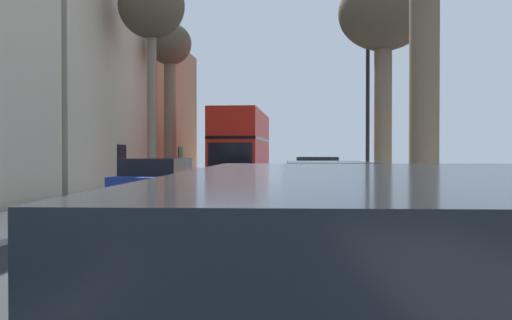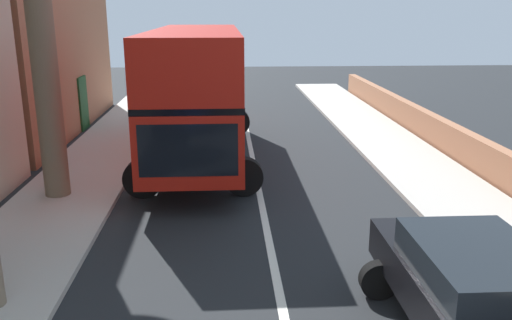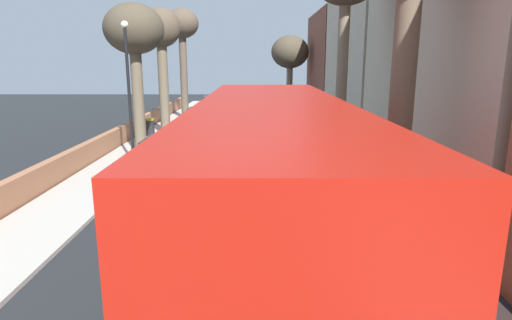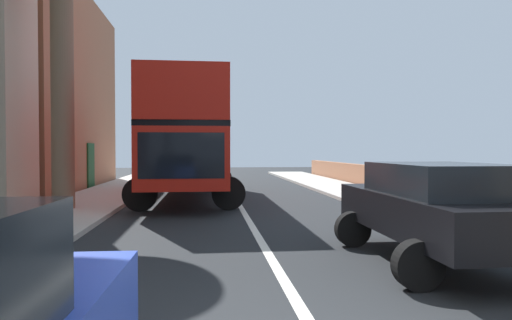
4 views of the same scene
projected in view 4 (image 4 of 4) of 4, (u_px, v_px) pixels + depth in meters
double_decker_bus at (189, 135)px, 16.27m from camera, size 3.57×10.18×4.06m
parked_car_black_right_0 at (436, 206)px, 6.84m from camera, size 2.42×4.12×1.57m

